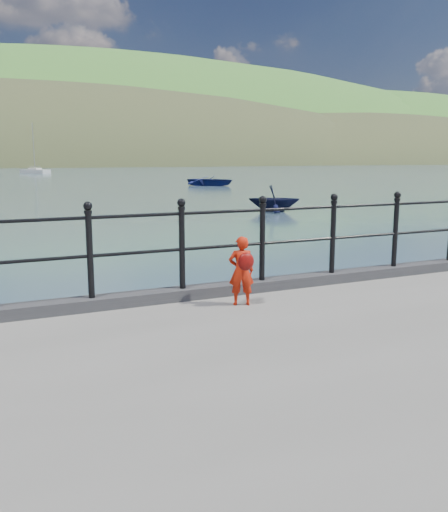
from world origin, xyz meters
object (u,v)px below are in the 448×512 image
railing (223,235)px  sailboat_deep (35,172)px  launch_blue (211,181)px  child (242,270)px  launch_navy (274,199)px

railing → sailboat_deep: (6.82, 97.27, -1.48)m
launch_blue → sailboat_deep: size_ratio=0.55×
launch_blue → sailboat_deep: 53.80m
child → launch_blue: child is taller
railing → sailboat_deep: sailboat_deep is taller
launch_navy → sailboat_deep: 78.82m
railing → child: bearing=-91.4°
child → launch_blue: size_ratio=0.18×
child → launch_navy: (11.41, 19.17, -0.76)m
railing → launch_blue: bearing=67.1°
child → sailboat_deep: sailboat_deep is taller
launch_navy → sailboat_deep: size_ratio=0.29×
railing → launch_navy: (11.39, 18.58, -1.12)m
child → launch_navy: size_ratio=0.34×
railing → child: (-0.01, -0.59, -0.37)m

